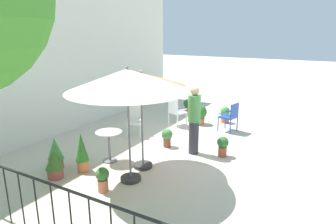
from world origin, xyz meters
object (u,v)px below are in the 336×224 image
Objects in this scene: standing_person at (194,119)px; potted_plant_3 at (103,178)px; patio_chair_0 at (231,115)px; potted_plant_5 at (82,151)px; patio_umbrella_1 at (127,81)px; potted_plant_4 at (167,136)px; cafe_table_0 at (109,141)px; potted_plant_0 at (200,114)px; potted_plant_6 at (188,105)px; patio_umbrella_0 at (141,81)px; patio_chair_1 at (176,110)px; patio_chair_2 at (135,119)px; potted_plant_1 at (54,163)px; potted_plant_8 at (223,145)px; potted_plant_2 at (225,114)px; potted_plant_7 at (55,152)px.

potted_plant_3 is at bearing 164.19° from standing_person.
patio_chair_0 reaches higher than potted_plant_5.
potted_plant_4 is (2.07, 0.28, -1.86)m from patio_umbrella_1.
potted_plant_0 is (3.90, -0.69, -0.15)m from cafe_table_0.
potted_plant_5 reaches higher than potted_plant_6.
patio_umbrella_1 is at bearing -81.34° from potted_plant_5.
potted_plant_4 is (1.41, 0.15, -1.75)m from patio_umbrella_0.
patio_chair_1 reaches higher than patio_chair_2.
patio_chair_0 is 1.75× the size of potted_plant_6.
patio_chair_2 is at bearing 176.00° from potted_plant_6.
patio_umbrella_0 is 1.77m from cafe_table_0.
potted_plant_8 is (2.91, -2.78, -0.04)m from potted_plant_1.
patio_umbrella_1 is 2.07m from potted_plant_5.
patio_chair_2 reaches higher than patio_chair_0.
potted_plant_8 is (2.84, -1.48, 0.01)m from potted_plant_3.
potted_plant_2 is 1.84m from potted_plant_6.
patio_umbrella_1 is at bearing -166.12° from patio_chair_1.
patio_umbrella_1 is 3.32m from patio_chair_2.
potted_plant_7 is at bearing 147.02° from potted_plant_4.
patio_chair_1 is at bearing -3.65° from potted_plant_5.
patio_umbrella_1 is at bearing -117.98° from cafe_table_0.
standing_person reaches higher than potted_plant_0.
patio_chair_2 is 2.80m from potted_plant_7.
potted_plant_7 reaches higher than potted_plant_6.
standing_person reaches higher than potted_plant_7.
patio_chair_2 is (2.42, 1.60, -1.63)m from patio_umbrella_1.
patio_chair_2 reaches higher than cafe_table_0.
potted_plant_3 is at bearing -178.48° from potted_plant_0.
patio_umbrella_1 is 4.56m from patio_chair_0.
patio_umbrella_1 reaches higher than cafe_table_0.
potted_plant_7 is 0.42× the size of standing_person.
patio_chair_1 is 2.78m from potted_plant_8.
potted_plant_6 is (6.30, 1.17, 0.02)m from potted_plant_3.
potted_plant_2 is 1.10× the size of potted_plant_3.
potted_plant_3 is (-4.49, -0.75, -0.27)m from patio_chair_1.
potted_plant_4 is at bearing 1.60° from potted_plant_3.
potted_plant_3 is (-5.70, 0.57, -0.01)m from potted_plant_2.
standing_person is at bearing -100.63° from patio_chair_2.
potted_plant_6 is (5.84, 0.17, -0.18)m from potted_plant_5.
patio_umbrella_1 is at bearing -166.37° from potted_plant_6.
patio_chair_2 is at bearing 126.13° from patio_chair_0.
patio_chair_1 is 4.31m from potted_plant_7.
potted_plant_5 is at bearing -28.62° from potted_plant_1.
potted_plant_5 reaches higher than potted_plant_1.
potted_plant_6 is 4.17m from standing_person.
patio_chair_0 is 5.43m from potted_plant_1.
potted_plant_0 is at bearing 3.12° from patio_umbrella_0.
potted_plant_4 is at bearing -23.59° from potted_plant_1.
patio_umbrella_0 reaches higher than patio_chair_1.
potted_plant_0 is 2.78m from potted_plant_8.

